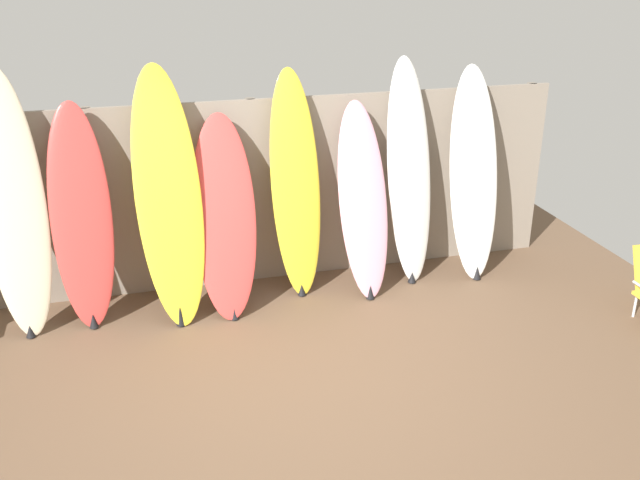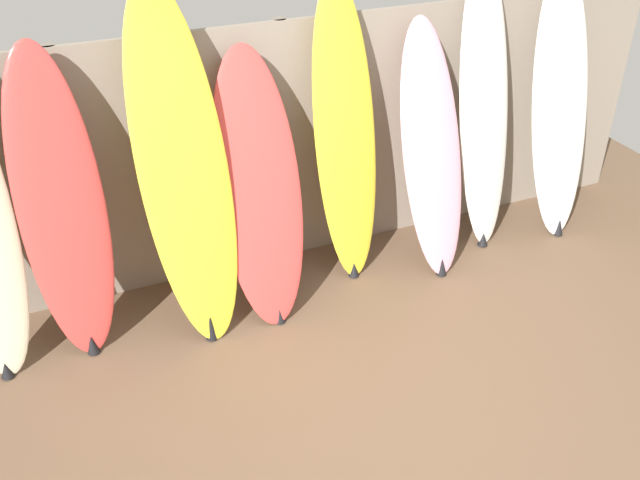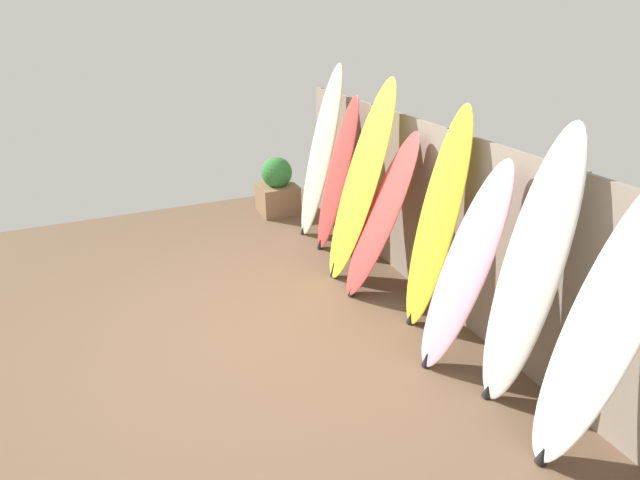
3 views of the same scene
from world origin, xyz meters
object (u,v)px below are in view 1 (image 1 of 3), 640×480
Objects in this scene: surfboard_red_3 at (225,218)px; surfboard_white_7 at (474,175)px; surfboard_yellow_2 at (169,199)px; surfboard_yellow_4 at (296,186)px; surfboard_white_6 at (409,173)px; surfboard_red_1 at (81,218)px; surfboard_pink_5 at (363,201)px; surfboard_cream_0 at (13,206)px.

surfboard_white_7 is at bearing 2.65° from surfboard_red_3.
surfboard_yellow_2 is 1.04× the size of surfboard_yellow_4.
surfboard_white_6 is at bearing 175.16° from surfboard_white_7.
surfboard_red_3 is (1.21, -0.08, -0.09)m from surfboard_red_1.
surfboard_pink_5 is (1.30, 0.02, 0.02)m from surfboard_red_3.
surfboard_yellow_2 is (1.26, -0.09, -0.02)m from surfboard_cream_0.
surfboard_yellow_2 is 1.78m from surfboard_pink_5.
surfboard_yellow_4 is at bearing 8.14° from surfboard_yellow_2.
surfboard_white_6 is at bearing 16.20° from surfboard_pink_5.
surfboard_cream_0 reaches higher than surfboard_red_1.
surfboard_red_3 is at bearing -174.64° from surfboard_white_6.
surfboard_yellow_2 is 1.17m from surfboard_yellow_4.
surfboard_red_3 is at bearing -3.15° from surfboard_cream_0.
surfboard_yellow_4 is 1.02× the size of surfboard_white_7.
surfboard_yellow_2 is at bearing -171.86° from surfboard_yellow_4.
surfboard_pink_5 is 1.17m from surfboard_white_7.
surfboard_white_7 reaches higher than surfboard_pink_5.
surfboard_yellow_2 is 0.52m from surfboard_red_3.
surfboard_white_7 is at bearing 4.55° from surfboard_pink_5.
surfboard_yellow_4 is at bearing 2.72° from surfboard_red_1.
surfboard_cream_0 is 1.01× the size of surfboard_yellow_2.
surfboard_white_6 is at bearing 4.05° from surfboard_yellow_2.
surfboard_cream_0 reaches higher than surfboard_yellow_2.
surfboard_white_6 reaches higher than surfboard_red_3.
surfboard_white_6 is (3.53, 0.07, -0.03)m from surfboard_cream_0.
surfboard_red_3 is (1.73, -0.10, -0.24)m from surfboard_cream_0.
surfboard_white_7 is (2.93, 0.11, -0.06)m from surfboard_yellow_2.
surfboard_yellow_4 is 0.97× the size of surfboard_white_6.
surfboard_red_1 is at bearing 178.57° from surfboard_pink_5.
surfboard_red_1 is 0.91× the size of surfboard_yellow_4.
surfboard_cream_0 is 1.06× the size of surfboard_yellow_4.
surfboard_red_1 is 2.51m from surfboard_pink_5.
surfboard_pink_5 is at bearing -1.39° from surfboard_cream_0.
surfboard_yellow_4 is (2.42, 0.08, -0.07)m from surfboard_cream_0.
surfboard_white_6 is (2.28, 0.16, -0.01)m from surfboard_yellow_2.
surfboard_yellow_2 reaches higher than surfboard_pink_5.
surfboard_yellow_4 is (0.69, 0.17, 0.18)m from surfboard_red_3.
surfboard_cream_0 is 1.08× the size of surfboard_white_7.
surfboard_pink_5 is 0.83× the size of surfboard_white_6.
surfboard_red_3 is 0.73m from surfboard_yellow_4.
surfboard_cream_0 is 1.03× the size of surfboard_white_6.
surfboard_pink_5 is (0.61, -0.15, -0.15)m from surfboard_yellow_4.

